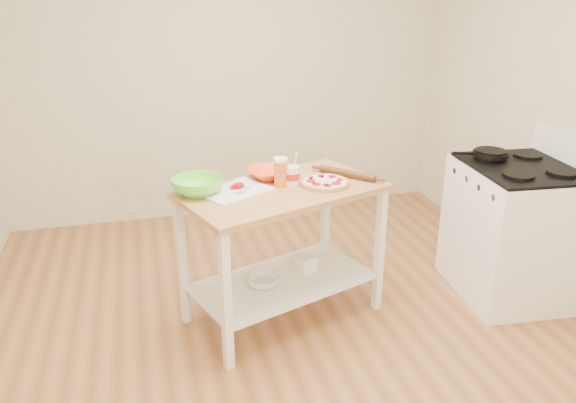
% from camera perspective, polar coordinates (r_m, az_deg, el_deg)
% --- Properties ---
extents(room_shell, '(4.04, 4.54, 2.74)m').
position_cam_1_polar(room_shell, '(2.99, 0.73, 7.31)').
color(room_shell, '#AA6E3E').
rests_on(room_shell, ground).
extents(prep_island, '(1.38, 1.04, 0.90)m').
position_cam_1_polar(prep_island, '(3.53, -0.53, -2.43)').
color(prep_island, tan).
rests_on(prep_island, ground).
extents(gas_stove, '(0.77, 0.88, 1.11)m').
position_cam_1_polar(gas_stove, '(4.20, 21.92, -2.72)').
color(gas_stove, white).
rests_on(gas_stove, ground).
extents(skillet, '(0.37, 0.24, 0.03)m').
position_cam_1_polar(skillet, '(4.12, 19.79, 4.59)').
color(skillet, black).
rests_on(skillet, gas_stove).
extents(pizza, '(0.31, 0.31, 0.05)m').
position_cam_1_polar(pizza, '(3.50, 3.74, 1.96)').
color(pizza, tan).
rests_on(pizza, prep_island).
extents(cutting_board, '(0.49, 0.45, 0.04)m').
position_cam_1_polar(cutting_board, '(3.40, -5.55, 1.15)').
color(cutting_board, white).
rests_on(cutting_board, prep_island).
extents(spatula, '(0.12, 0.13, 0.01)m').
position_cam_1_polar(spatula, '(3.37, -4.54, 1.17)').
color(spatula, '#48D3B0').
rests_on(spatula, cutting_board).
extents(knife, '(0.22, 0.18, 0.01)m').
position_cam_1_polar(knife, '(3.44, -7.57, 1.46)').
color(knife, silver).
rests_on(knife, cutting_board).
extents(orange_bowl, '(0.30, 0.30, 0.07)m').
position_cam_1_polar(orange_bowl, '(3.61, -1.98, 2.87)').
color(orange_bowl, '#FF4C1C').
rests_on(orange_bowl, prep_island).
extents(green_bowl, '(0.41, 0.41, 0.10)m').
position_cam_1_polar(green_bowl, '(3.38, -9.18, 1.59)').
color(green_bowl, '#69E839').
rests_on(green_bowl, prep_island).
extents(beer_pint, '(0.09, 0.09, 0.18)m').
position_cam_1_polar(beer_pint, '(3.45, -0.75, 3.03)').
color(beer_pint, orange).
rests_on(beer_pint, prep_island).
extents(yogurt_tub, '(0.10, 0.10, 0.21)m').
position_cam_1_polar(yogurt_tub, '(3.48, 0.40, 2.66)').
color(yogurt_tub, white).
rests_on(yogurt_tub, prep_island).
extents(rolling_pin, '(0.30, 0.32, 0.05)m').
position_cam_1_polar(rolling_pin, '(3.65, 6.04, 2.81)').
color(rolling_pin, '#5A3214').
rests_on(rolling_pin, prep_island).
extents(shelf_glass_bowl, '(0.28, 0.28, 0.07)m').
position_cam_1_polar(shelf_glass_bowl, '(3.63, -2.51, -8.09)').
color(shelf_glass_bowl, silver).
rests_on(shelf_glass_bowl, prep_island).
extents(shelf_bin, '(0.14, 0.14, 0.11)m').
position_cam_1_polar(shelf_bin, '(3.79, 1.79, -6.32)').
color(shelf_bin, white).
rests_on(shelf_bin, prep_island).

